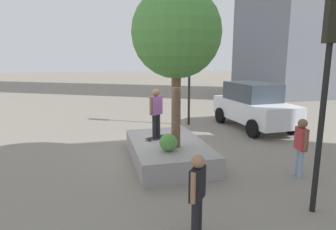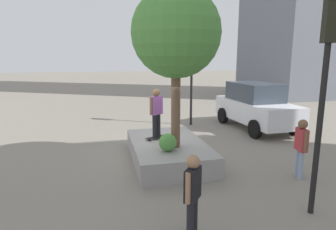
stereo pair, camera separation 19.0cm
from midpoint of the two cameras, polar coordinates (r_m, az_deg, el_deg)
name	(u,v)px [view 2 (the right image)]	position (r m, az deg, el deg)	size (l,w,h in m)	color
ground_plane	(161,155)	(10.24, -0.76, -7.93)	(120.00, 120.00, 0.00)	gray
planter_ledge	(168,151)	(9.68, 0.57, -7.09)	(3.85, 2.32, 0.64)	gray
plaza_tree	(176,34)	(8.70, 2.24, 15.62)	(2.62, 2.62, 4.73)	brown
boxwood_shrub	(168,142)	(8.62, 0.58, -5.37)	(0.53, 0.53, 0.53)	#4C8C3D
skateboard	(157,137)	(9.91, -1.70, -4.38)	(0.55, 0.81, 0.07)	black
skateboarder	(156,109)	(9.70, -1.73, 1.10)	(0.41, 0.47, 1.64)	black
police_car	(256,106)	(14.48, 17.14, 1.77)	(4.76, 2.40, 2.17)	white
traffic_light_corner	(326,73)	(6.73, 29.19, 7.26)	(0.35, 0.37, 4.49)	black
traffic_light_median	(192,64)	(14.41, 5.02, 9.99)	(0.37, 0.37, 4.47)	black
bystander_watching	(301,144)	(9.00, 25.15, -5.24)	(0.56, 0.28, 1.69)	#8C9EB7
passerby_with_bag	(193,191)	(5.56, 5.85, -14.57)	(0.46, 0.42, 1.65)	black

